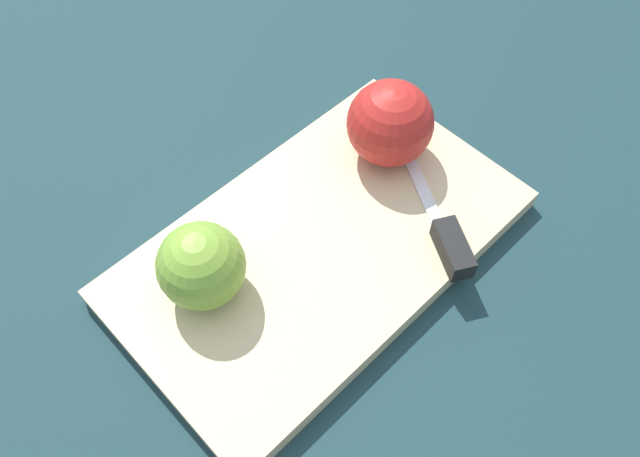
# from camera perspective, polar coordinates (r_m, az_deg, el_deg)

# --- Properties ---
(ground_plane) EXTENTS (4.00, 4.00, 0.00)m
(ground_plane) POSITION_cam_1_polar(r_m,az_deg,el_deg) (0.63, 0.00, -2.13)
(ground_plane) COLOR #193338
(cutting_board) EXTENTS (0.42, 0.27, 0.02)m
(cutting_board) POSITION_cam_1_polar(r_m,az_deg,el_deg) (0.62, 0.00, -1.59)
(cutting_board) COLOR #D1B789
(cutting_board) RESTS_ON ground_plane
(apple_half_left) EXTENTS (0.08, 0.08, 0.08)m
(apple_half_left) POSITION_cam_1_polar(r_m,az_deg,el_deg) (0.56, -10.79, -3.35)
(apple_half_left) COLOR olive
(apple_half_left) RESTS_ON cutting_board
(apple_half_right) EXTENTS (0.09, 0.09, 0.09)m
(apple_half_right) POSITION_cam_1_polar(r_m,az_deg,el_deg) (0.64, 6.43, 9.56)
(apple_half_right) COLOR red
(apple_half_right) RESTS_ON cutting_board
(knife) EXTENTS (0.10, 0.13, 0.02)m
(knife) POSITION_cam_1_polar(r_m,az_deg,el_deg) (0.61, 11.80, -1.28)
(knife) COLOR silver
(knife) RESTS_ON cutting_board
(apple_slice) EXTENTS (0.05, 0.05, 0.00)m
(apple_slice) POSITION_cam_1_polar(r_m,az_deg,el_deg) (0.70, 5.13, 9.90)
(apple_slice) COLOR beige
(apple_slice) RESTS_ON cutting_board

